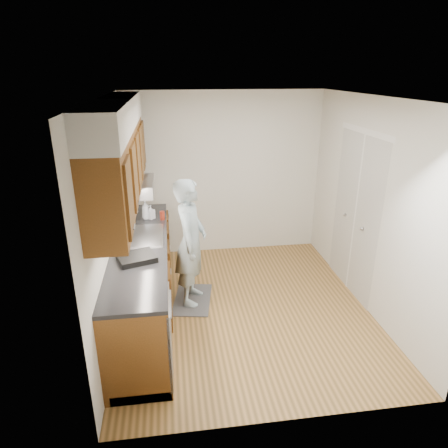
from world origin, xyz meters
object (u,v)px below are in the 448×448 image
(soap_bottle_a, at_px, (146,209))
(dish_rack, at_px, (137,258))
(soda_can, at_px, (162,215))
(soap_bottle_b, at_px, (151,212))
(person, at_px, (190,234))

(soap_bottle_a, bearing_deg, dish_rack, -92.14)
(soda_can, bearing_deg, soap_bottle_b, 157.81)
(soap_bottle_b, bearing_deg, soap_bottle_a, 172.64)
(soda_can, bearing_deg, dish_rack, -102.53)
(soap_bottle_b, bearing_deg, dish_rack, -95.19)
(soap_bottle_a, xyz_separation_m, dish_rack, (-0.05, -1.23, -0.10))
(soda_can, xyz_separation_m, dish_rack, (-0.26, -1.16, -0.03))
(person, relative_size, soap_bottle_b, 9.75)
(person, bearing_deg, soap_bottle_a, 58.44)
(soap_bottle_b, bearing_deg, person, -48.78)
(dish_rack, bearing_deg, person, 30.10)
(soda_can, height_order, dish_rack, soda_can)
(person, xyz_separation_m, soap_bottle_a, (-0.54, 0.56, 0.15))
(soap_bottle_a, height_order, soap_bottle_b, soap_bottle_a)
(soap_bottle_b, height_order, dish_rack, soap_bottle_b)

